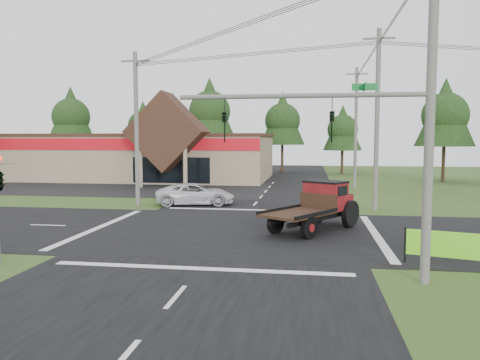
# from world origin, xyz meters

# --- Properties ---
(ground) EXTENTS (120.00, 120.00, 0.00)m
(ground) POSITION_xyz_m (0.00, 0.00, 0.00)
(ground) COLOR #34491A
(ground) RESTS_ON ground
(road_ns) EXTENTS (12.00, 120.00, 0.02)m
(road_ns) POSITION_xyz_m (0.00, 0.00, 0.01)
(road_ns) COLOR black
(road_ns) RESTS_ON ground
(road_ew) EXTENTS (120.00, 12.00, 0.02)m
(road_ew) POSITION_xyz_m (0.00, 0.00, 0.01)
(road_ew) COLOR black
(road_ew) RESTS_ON ground
(parking_apron) EXTENTS (28.00, 14.00, 0.02)m
(parking_apron) POSITION_xyz_m (-14.00, 19.00, 0.01)
(parking_apron) COLOR black
(parking_apron) RESTS_ON ground
(cvs_building) EXTENTS (30.40, 18.20, 9.19)m
(cvs_building) POSITION_xyz_m (-15.70, 29.57, 2.78)
(cvs_building) COLOR gray
(cvs_building) RESTS_ON ground
(traffic_signal_mast) EXTENTS (8.12, 0.24, 7.00)m
(traffic_signal_mast) POSITION_xyz_m (5.82, -7.50, 4.43)
(traffic_signal_mast) COLOR #595651
(traffic_signal_mast) RESTS_ON ground
(utility_pole_nr) EXTENTS (2.00, 0.30, 11.00)m
(utility_pole_nr) POSITION_xyz_m (7.50, -7.50, 5.64)
(utility_pole_nr) COLOR #595651
(utility_pole_nr) RESTS_ON ground
(utility_pole_nw) EXTENTS (2.00, 0.30, 10.50)m
(utility_pole_nw) POSITION_xyz_m (-8.00, 8.00, 5.39)
(utility_pole_nw) COLOR #595651
(utility_pole_nw) RESTS_ON ground
(utility_pole_ne) EXTENTS (2.00, 0.30, 11.50)m
(utility_pole_ne) POSITION_xyz_m (8.00, 8.00, 5.89)
(utility_pole_ne) COLOR #595651
(utility_pole_ne) RESTS_ON ground
(utility_pole_n) EXTENTS (2.00, 0.30, 11.20)m
(utility_pole_n) POSITION_xyz_m (8.00, 22.00, 5.74)
(utility_pole_n) COLOR #595651
(utility_pole_n) RESTS_ON ground
(tree_row_a) EXTENTS (6.72, 6.72, 12.12)m
(tree_row_a) POSITION_xyz_m (-30.00, 40.00, 8.05)
(tree_row_a) COLOR #332316
(tree_row_a) RESTS_ON ground
(tree_row_b) EXTENTS (5.60, 5.60, 10.10)m
(tree_row_b) POSITION_xyz_m (-20.00, 42.00, 6.70)
(tree_row_b) COLOR #332316
(tree_row_b) RESTS_ON ground
(tree_row_c) EXTENTS (7.28, 7.28, 13.13)m
(tree_row_c) POSITION_xyz_m (-10.00, 41.00, 8.72)
(tree_row_c) COLOR #332316
(tree_row_c) RESTS_ON ground
(tree_row_d) EXTENTS (6.16, 6.16, 11.11)m
(tree_row_d) POSITION_xyz_m (0.00, 42.00, 7.38)
(tree_row_d) COLOR #332316
(tree_row_d) RESTS_ON ground
(tree_row_e) EXTENTS (5.04, 5.04, 9.09)m
(tree_row_e) POSITION_xyz_m (8.00, 40.00, 6.03)
(tree_row_e) COLOR #332316
(tree_row_e) RESTS_ON ground
(tree_side_ne) EXTENTS (6.16, 6.16, 11.11)m
(tree_side_ne) POSITION_xyz_m (18.00, 30.00, 7.38)
(tree_side_ne) COLOR #332316
(tree_side_ne) RESTS_ON ground
(antique_flatbed_truck) EXTENTS (5.21, 6.24, 2.50)m
(antique_flatbed_truck) POSITION_xyz_m (3.98, 0.61, 1.25)
(antique_flatbed_truck) COLOR #5A0D0C
(antique_flatbed_truck) RESTS_ON ground
(roadside_banner) EXTENTS (3.80, 1.14, 1.34)m
(roadside_banner) POSITION_xyz_m (9.22, -5.46, 0.67)
(roadside_banner) COLOR #69D81C
(roadside_banner) RESTS_ON ground
(white_pickup) EXTENTS (5.91, 3.74, 1.52)m
(white_pickup) POSITION_xyz_m (-4.12, 8.91, 0.76)
(white_pickup) COLOR silver
(white_pickup) RESTS_ON ground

